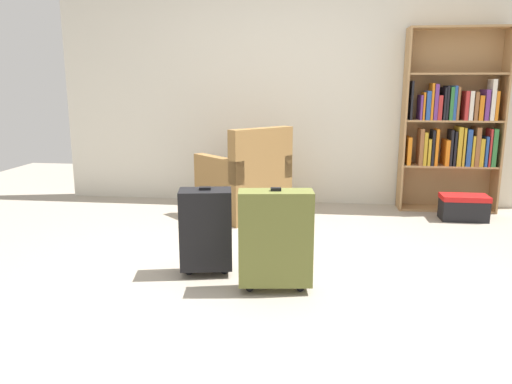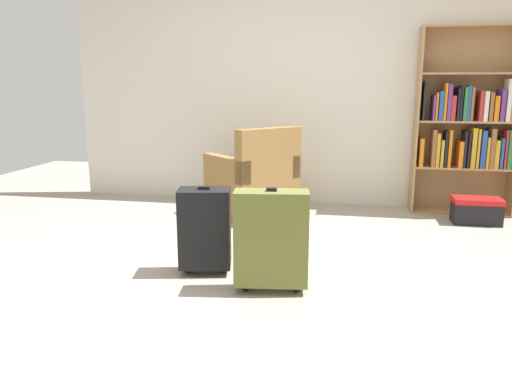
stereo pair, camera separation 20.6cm
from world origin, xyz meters
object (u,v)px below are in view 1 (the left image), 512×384
Objects in this scene: mug at (294,213)px; armchair at (245,185)px; storage_box at (464,207)px; suitcase_black at (206,229)px; suitcase_olive at (275,238)px; bookshelf at (452,124)px.

armchair is at bearing 177.04° from mug.
suitcase_black is at bearing -142.45° from storage_box.
mug is at bearing 88.75° from suitcase_olive.
suitcase_black is at bearing 155.44° from suitcase_olive.
bookshelf is 2.74× the size of suitcase_olive.
bookshelf reaches higher than storage_box.
bookshelf reaches higher than mug.
bookshelf is 2.99× the size of suitcase_black.
suitcase_black reaches higher than mug.
bookshelf is 3.03m from suitcase_black.
bookshelf is 0.88m from storage_box.
mug is (-1.58, -0.54, -0.86)m from bookshelf.
armchair reaches higher than suitcase_olive.
suitcase_olive is at bearing -75.86° from armchair.
storage_box is 2.76m from suitcase_black.
bookshelf is 1.88m from mug.
suitcase_olive reaches higher than mug.
armchair is 1.59× the size of suitcase_black.
suitcase_olive is at bearing -91.25° from mug.
storage_box is 0.71× the size of suitcase_black.
armchair reaches higher than mug.
mug is 1.67m from suitcase_black.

